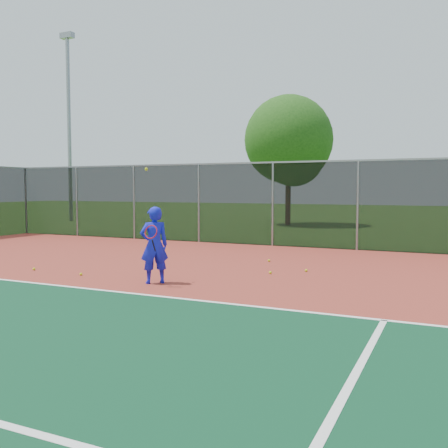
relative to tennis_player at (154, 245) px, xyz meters
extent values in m
plane|color=#305D1A|center=(2.96, -4.13, -0.86)|extent=(120.00, 120.00, 0.00)
cube|color=maroon|center=(2.96, -2.13, -0.85)|extent=(30.00, 20.00, 0.02)
cube|color=white|center=(4.96, -1.13, -0.83)|extent=(22.00, 0.10, 0.00)
cube|color=black|center=(2.96, 7.87, 0.66)|extent=(30.00, 0.04, 3.00)
cube|color=gray|center=(2.96, 7.87, 2.16)|extent=(30.00, 0.06, 0.06)
imported|color=#161DD5|center=(0.00, 0.00, 0.00)|extent=(0.72, 0.71, 1.68)
cylinder|color=black|center=(0.15, -0.25, 0.02)|extent=(0.03, 0.15, 0.27)
torus|color=#A51414|center=(0.15, -0.35, 0.32)|extent=(0.30, 0.13, 0.29)
sphere|color=#C5D418|center=(-0.25, 0.10, 1.65)|extent=(0.07, 0.07, 0.07)
sphere|color=#C5D418|center=(-2.11, 0.07, -0.81)|extent=(0.07, 0.07, 0.07)
sphere|color=#C5D418|center=(-3.71, 0.18, -0.81)|extent=(0.07, 0.07, 0.07)
sphere|color=#C5D418|center=(2.61, 2.85, -0.81)|extent=(0.07, 0.07, 0.07)
sphere|color=#C5D418|center=(1.90, 2.18, -0.81)|extent=(0.07, 0.07, 0.07)
sphere|color=#C5D418|center=(1.19, 4.08, -0.81)|extent=(0.07, 0.07, 0.07)
cylinder|color=gray|center=(-16.48, 15.77, 4.88)|extent=(0.24, 0.24, 11.48)
cube|color=gray|center=(-16.48, 15.77, 10.79)|extent=(0.90, 0.40, 0.35)
cylinder|color=#3A2215|center=(-2.74, 18.24, 0.55)|extent=(0.30, 0.30, 2.82)
sphere|color=#1C4713|center=(-2.74, 18.24, 3.99)|extent=(5.01, 5.01, 5.01)
sphere|color=#1C4713|center=(-2.34, 17.94, 3.05)|extent=(3.44, 3.44, 3.44)
camera|label=1|loc=(5.90, -9.13, 1.23)|focal=40.00mm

